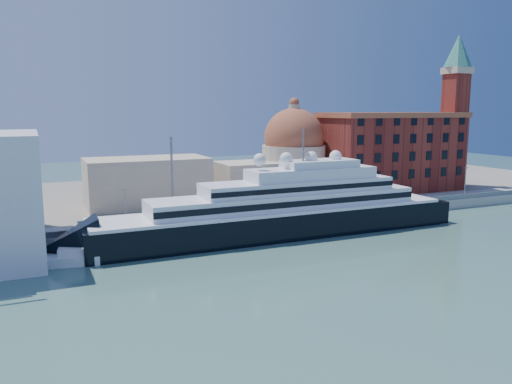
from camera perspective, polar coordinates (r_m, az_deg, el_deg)
name	(u,v)px	position (r m, az deg, el deg)	size (l,w,h in m)	color
ground	(341,267)	(85.54, 9.74, -8.39)	(400.00, 400.00, 0.00)	#3C675E
quay	(258,219)	(114.01, 0.23, -3.13)	(180.00, 10.00, 2.50)	gray
land	(202,193)	(151.70, -6.15, -0.16)	(260.00, 72.00, 2.00)	slate
quay_fence	(266,215)	(109.62, 1.20, -2.65)	(180.00, 0.10, 1.20)	slate
superyacht	(267,216)	(102.33, 1.24, -2.71)	(87.34, 12.11, 26.10)	black
service_barge	(61,260)	(91.18, -21.44, -7.22)	(14.11, 6.66, 3.05)	white
warehouse	(392,151)	(154.87, 15.25, 4.53)	(43.00, 19.00, 23.25)	maroon
campanile	(455,101)	(170.65, 21.81, 9.64)	(8.40, 8.40, 47.00)	maroon
church	(244,166)	(136.45, -1.42, 3.03)	(66.00, 18.00, 25.50)	beige
lamp_posts	(207,187)	(106.31, -5.62, 0.62)	(120.80, 2.40, 18.00)	slate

